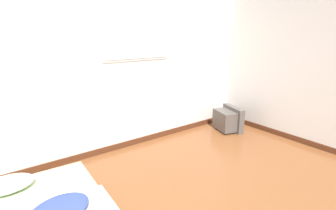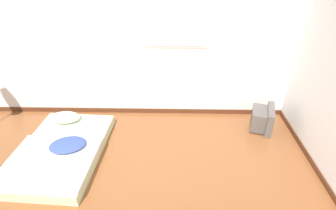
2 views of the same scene
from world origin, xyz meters
TOP-DOWN VIEW (x-y plane):
  - wall_back at (0.01, 2.69)m, footprint 8.34×0.08m
  - crt_tv at (2.46, 2.19)m, footprint 0.48×0.58m

SIDE VIEW (x-z plane):
  - crt_tv at x=2.46m, z-range -0.01..0.42m
  - wall_back at x=0.01m, z-range -0.01..2.59m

